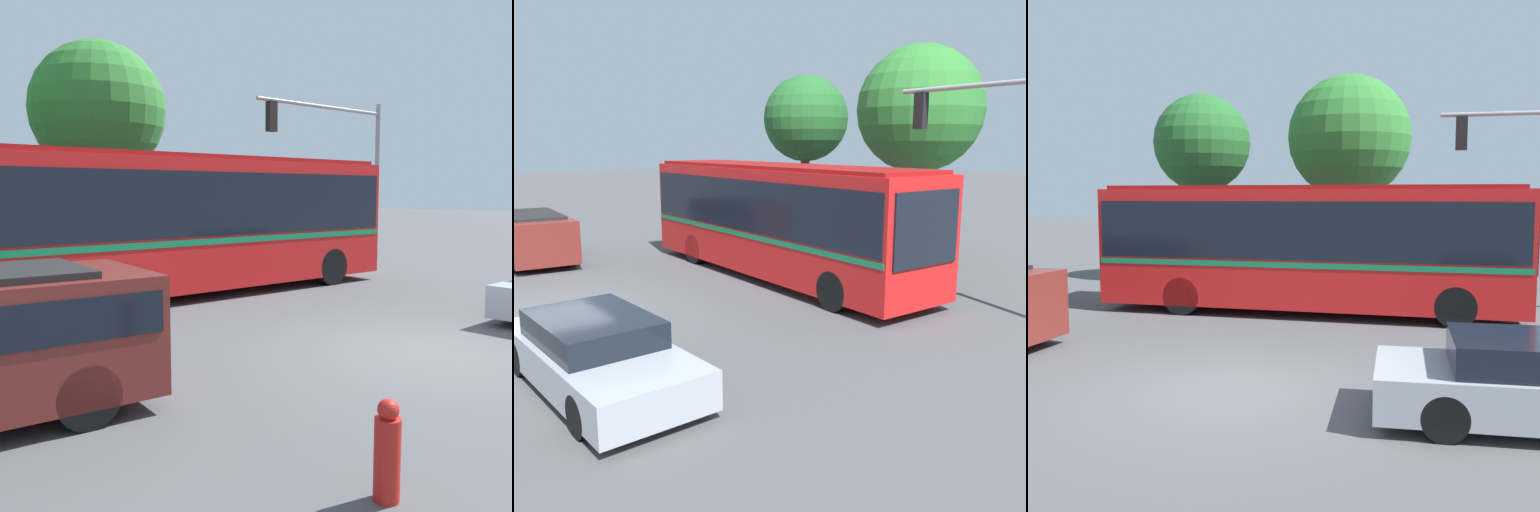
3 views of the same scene
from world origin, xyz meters
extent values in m
plane|color=#4C4C4F|center=(0.00, 0.00, 0.00)|extent=(140.00, 140.00, 0.00)
cube|color=red|center=(0.10, 6.91, 1.77)|extent=(11.09, 2.80, 3.05)
cube|color=black|center=(0.10, 6.91, 2.26)|extent=(10.88, 2.84, 1.46)
cube|color=#147A47|center=(0.10, 6.91, 1.41)|extent=(10.99, 2.83, 0.14)
cube|color=black|center=(5.63, 6.76, 2.14)|extent=(0.12, 2.13, 1.71)
cube|color=maroon|center=(0.10, 6.91, 3.35)|extent=(10.65, 2.59, 0.10)
cylinder|color=black|center=(3.88, 7.91, 0.50)|extent=(1.01, 0.33, 1.00)
cylinder|color=black|center=(3.82, 5.71, 0.50)|extent=(1.01, 0.33, 1.00)
cylinder|color=black|center=(-3.07, 8.10, 0.50)|extent=(1.01, 0.33, 1.00)
cylinder|color=black|center=(-3.13, 5.89, 0.50)|extent=(1.01, 0.33, 1.00)
cylinder|color=black|center=(-5.28, 2.37, 0.36)|extent=(0.74, 0.32, 0.72)
cylinder|color=black|center=(-5.44, 0.66, 0.36)|extent=(0.74, 0.32, 0.72)
cylinder|color=gray|center=(9.14, 8.40, 2.83)|extent=(0.18, 0.18, 5.66)
cylinder|color=gray|center=(6.29, 8.40, 5.32)|extent=(5.69, 0.12, 0.12)
cube|color=black|center=(4.02, 8.40, 4.82)|extent=(0.30, 0.22, 0.90)
cylinder|color=red|center=(4.02, 8.52, 5.12)|extent=(0.18, 0.02, 0.18)
cylinder|color=yellow|center=(4.02, 8.52, 4.82)|extent=(0.18, 0.02, 0.18)
cylinder|color=green|center=(4.02, 8.52, 4.52)|extent=(0.18, 0.02, 0.18)
cube|color=#286028|center=(-0.79, 11.21, 0.51)|extent=(6.57, 1.10, 1.03)
cube|color=#B22D6B|center=(-0.79, 11.21, 1.35)|extent=(6.44, 1.05, 0.65)
cylinder|color=brown|center=(0.48, 12.87, 1.80)|extent=(0.35, 0.35, 3.60)
sphere|color=#2D752D|center=(0.48, 12.87, 5.17)|extent=(4.36, 4.36, 4.36)
cylinder|color=red|center=(-4.17, -2.32, 0.35)|extent=(0.22, 0.22, 0.70)
sphere|color=red|center=(-4.17, -2.32, 0.77)|extent=(0.18, 0.18, 0.18)
camera|label=1|loc=(-7.90, -5.12, 2.52)|focal=40.83mm
camera|label=2|loc=(13.46, -3.64, 4.02)|focal=39.93mm
camera|label=3|loc=(2.89, -9.30, 3.17)|focal=43.44mm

